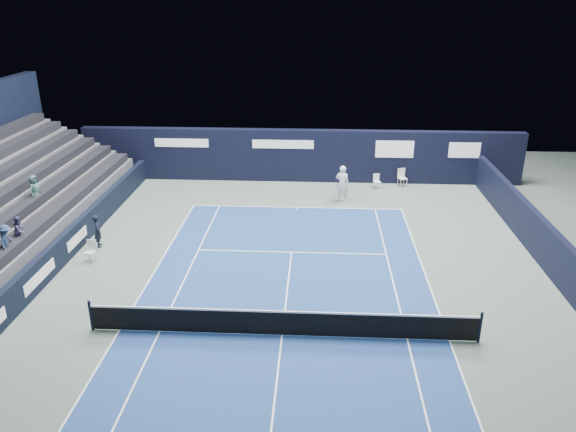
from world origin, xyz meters
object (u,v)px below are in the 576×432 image
at_px(folding_chair_back_a, 377,179).
at_px(folding_chair_back_b, 402,176).
at_px(tennis_player, 342,184).
at_px(tennis_net, 282,322).
at_px(line_judge_chair, 90,249).

distance_m(folding_chair_back_a, folding_chair_back_b, 1.57).
bearing_deg(tennis_player, tennis_net, -100.47).
bearing_deg(tennis_net, line_judge_chair, 148.64).
xyz_separation_m(line_judge_chair, tennis_net, (8.42, -5.13, -0.01)).
relative_size(folding_chair_back_a, line_judge_chair, 0.91).
xyz_separation_m(folding_chair_back_a, folding_chair_back_b, (1.51, 0.42, 0.04)).
height_order(line_judge_chair, tennis_net, tennis_net).
bearing_deg(folding_chair_back_a, folding_chair_back_b, -3.21).
relative_size(folding_chair_back_a, folding_chair_back_b, 0.80).
bearing_deg(line_judge_chair, tennis_player, 48.94).
xyz_separation_m(folding_chair_back_a, tennis_net, (-4.47, -15.36, -0.05)).
bearing_deg(tennis_player, folding_chair_back_a, 48.79).
relative_size(folding_chair_back_b, tennis_net, 0.08).
height_order(folding_chair_back_a, tennis_player, tennis_player).
distance_m(folding_chair_back_a, line_judge_chair, 16.46).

